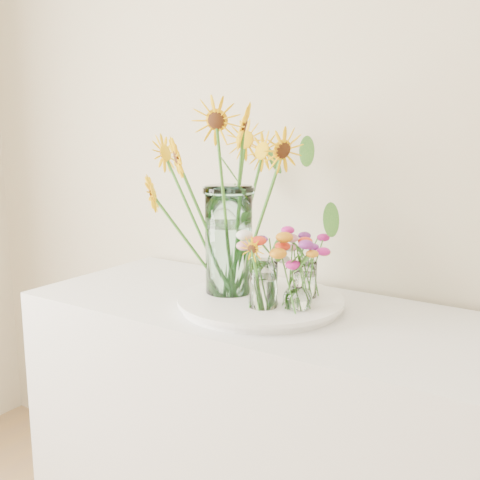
% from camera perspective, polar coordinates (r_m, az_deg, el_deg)
% --- Properties ---
extents(counter, '(1.40, 0.60, 0.90)m').
position_cam_1_polar(counter, '(1.94, 1.87, -19.03)').
color(counter, white).
rests_on(counter, ground_plane).
extents(tray, '(0.45, 0.45, 0.02)m').
position_cam_1_polar(tray, '(1.74, 1.97, -6.05)').
color(tray, white).
rests_on(tray, counter).
extents(mason_jar, '(0.15, 0.15, 0.32)m').
position_cam_1_polar(mason_jar, '(1.75, -1.08, -0.05)').
color(mason_jar, '#C1F8EE').
rests_on(mason_jar, tray).
extents(sunflower_bouquet, '(0.84, 0.84, 0.58)m').
position_cam_1_polar(sunflower_bouquet, '(1.73, -1.10, 4.13)').
color(sunflower_bouquet, '#FFBE05').
rests_on(sunflower_bouquet, tray).
extents(small_vase_a, '(0.09, 0.09, 0.13)m').
position_cam_1_polar(small_vase_a, '(1.63, 2.21, -4.27)').
color(small_vase_a, white).
rests_on(small_vase_a, tray).
extents(wildflower_posy_a, '(0.20, 0.20, 0.22)m').
position_cam_1_polar(wildflower_posy_a, '(1.62, 2.23, -2.74)').
color(wildflower_posy_a, orange).
rests_on(wildflower_posy_a, tray).
extents(small_vase_b, '(0.10, 0.10, 0.11)m').
position_cam_1_polar(small_vase_b, '(1.63, 5.48, -4.76)').
color(small_vase_b, white).
rests_on(small_vase_b, tray).
extents(wildflower_posy_b, '(0.19, 0.19, 0.20)m').
position_cam_1_polar(wildflower_posy_b, '(1.61, 5.51, -3.22)').
color(wildflower_posy_b, orange).
rests_on(wildflower_posy_b, tray).
extents(small_vase_c, '(0.07, 0.07, 0.11)m').
position_cam_1_polar(small_vase_c, '(1.74, 6.25, -3.80)').
color(small_vase_c, white).
rests_on(small_vase_c, tray).
extents(wildflower_posy_c, '(0.21, 0.21, 0.20)m').
position_cam_1_polar(wildflower_posy_c, '(1.73, 6.28, -2.36)').
color(wildflower_posy_c, orange).
rests_on(wildflower_posy_c, tray).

